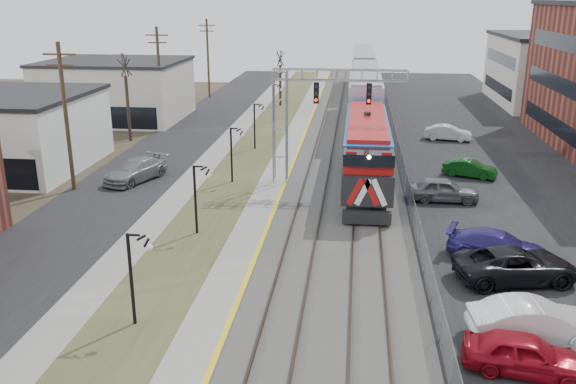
# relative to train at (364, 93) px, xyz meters

# --- Properties ---
(street_west) EXTENTS (7.00, 120.00, 0.04)m
(street_west) POSITION_rel_train_xyz_m (-17.00, -17.76, -2.86)
(street_west) COLOR black
(street_west) RESTS_ON ground
(sidewalk) EXTENTS (2.00, 120.00, 0.08)m
(sidewalk) POSITION_rel_train_xyz_m (-12.50, -17.76, -2.84)
(sidewalk) COLOR gray
(sidewalk) RESTS_ON ground
(grass_median) EXTENTS (4.00, 120.00, 0.06)m
(grass_median) POSITION_rel_train_xyz_m (-9.50, -17.76, -2.85)
(grass_median) COLOR #3F4726
(grass_median) RESTS_ON ground
(platform) EXTENTS (2.00, 120.00, 0.24)m
(platform) POSITION_rel_train_xyz_m (-6.50, -17.76, -2.76)
(platform) COLOR gray
(platform) RESTS_ON ground
(ballast_bed) EXTENTS (8.00, 120.00, 0.20)m
(ballast_bed) POSITION_rel_train_xyz_m (-1.50, -17.76, -2.78)
(ballast_bed) COLOR #595651
(ballast_bed) RESTS_ON ground
(parking_lot) EXTENTS (16.00, 120.00, 0.04)m
(parking_lot) POSITION_rel_train_xyz_m (10.50, -17.76, -2.86)
(parking_lot) COLOR black
(parking_lot) RESTS_ON ground
(platform_edge) EXTENTS (0.24, 120.00, 0.01)m
(platform_edge) POSITION_rel_train_xyz_m (-5.62, -17.76, -2.64)
(platform_edge) COLOR gold
(platform_edge) RESTS_ON platform
(track_near) EXTENTS (1.58, 120.00, 0.15)m
(track_near) POSITION_rel_train_xyz_m (-3.50, -17.76, -2.61)
(track_near) COLOR #2D2119
(track_near) RESTS_ON ballast_bed
(track_far) EXTENTS (1.58, 120.00, 0.15)m
(track_far) POSITION_rel_train_xyz_m (-0.00, -17.76, -2.61)
(track_far) COLOR #2D2119
(track_far) RESTS_ON ballast_bed
(train) EXTENTS (3.00, 63.05, 5.33)m
(train) POSITION_rel_train_xyz_m (0.00, 0.00, 0.00)
(train) COLOR #1455A9
(train) RESTS_ON ground
(signal_gantry) EXTENTS (9.00, 1.07, 8.15)m
(signal_gantry) POSITION_rel_train_xyz_m (-4.28, -24.76, 2.70)
(signal_gantry) COLOR gray
(signal_gantry) RESTS_ON ground
(lampposts) EXTENTS (0.14, 62.14, 4.00)m
(lampposts) POSITION_rel_train_xyz_m (-9.50, -34.47, -0.88)
(lampposts) COLOR black
(lampposts) RESTS_ON ground
(utility_poles) EXTENTS (0.28, 80.28, 10.00)m
(utility_poles) POSITION_rel_train_xyz_m (-20.00, -27.76, 2.12)
(utility_poles) COLOR #4C3823
(utility_poles) RESTS_ON ground
(fence) EXTENTS (0.04, 120.00, 1.60)m
(fence) POSITION_rel_train_xyz_m (2.70, -17.76, -2.08)
(fence) COLOR gray
(fence) RESTS_ON ground
(bare_trees) EXTENTS (12.30, 42.30, 5.95)m
(bare_trees) POSITION_rel_train_xyz_m (-18.16, -13.84, -0.18)
(bare_trees) COLOR #382D23
(bare_trees) RESTS_ON ground
(car_lot_a) EXTENTS (4.57, 2.49, 1.47)m
(car_lot_a) POSITION_rel_train_xyz_m (5.43, -46.47, -2.15)
(car_lot_a) COLOR maroon
(car_lot_a) RESTS_ON ground
(car_lot_b) EXTENTS (5.12, 2.16, 1.64)m
(car_lot_b) POSITION_rel_train_xyz_m (6.31, -44.27, -2.06)
(car_lot_b) COLOR white
(car_lot_b) RESTS_ON ground
(car_lot_c) EXTENTS (6.15, 3.76, 1.59)m
(car_lot_c) POSITION_rel_train_xyz_m (6.86, -38.94, -2.09)
(car_lot_c) COLOR black
(car_lot_c) RESTS_ON ground
(car_lot_d) EXTENTS (5.42, 3.57, 1.46)m
(car_lot_d) POSITION_rel_train_xyz_m (6.55, -36.52, -2.15)
(car_lot_d) COLOR navy
(car_lot_d) RESTS_ON ground
(car_lot_e) EXTENTS (4.54, 1.89, 1.54)m
(car_lot_e) POSITION_rel_train_xyz_m (5.01, -27.40, -2.11)
(car_lot_e) COLOR slate
(car_lot_e) RESTS_ON ground
(car_lot_f) EXTENTS (4.07, 2.59, 1.27)m
(car_lot_f) POSITION_rel_train_xyz_m (7.67, -21.53, -2.25)
(car_lot_f) COLOR #0D4310
(car_lot_f) RESTS_ON ground
(car_street_b) EXTENTS (4.03, 5.85, 1.57)m
(car_street_b) POSITION_rel_train_xyz_m (-16.48, -25.21, -2.10)
(car_street_b) COLOR gray
(car_street_b) RESTS_ON ground
(car_lot_g) EXTENTS (4.40, 2.23, 1.38)m
(car_lot_g) POSITION_rel_train_xyz_m (7.70, -9.45, -2.19)
(car_lot_g) COLOR silver
(car_lot_g) RESTS_ON ground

